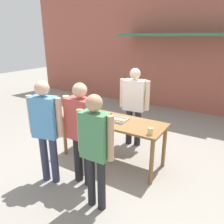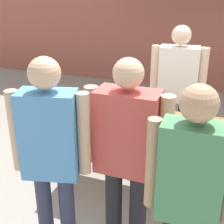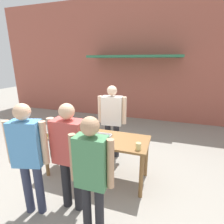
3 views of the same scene
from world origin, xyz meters
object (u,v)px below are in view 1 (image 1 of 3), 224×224
(food_tray_sausages, at_px, (91,114))
(food_tray_buns, at_px, (117,120))
(beer_cup, at_px, (150,131))
(person_customer_waiting_in_line, at_px, (82,127))
(condiment_jar_mustard, at_px, (67,114))
(person_server_behind_table, at_px, (134,101))
(condiment_jar_ketchup, at_px, (70,115))
(person_customer_holding_hotdog, at_px, (46,124))
(person_customer_with_cup, at_px, (95,144))

(food_tray_sausages, xyz_separation_m, food_tray_buns, (0.59, -0.00, 0.01))
(food_tray_buns, xyz_separation_m, beer_cup, (0.76, -0.25, 0.04))
(food_tray_buns, distance_m, beer_cup, 0.80)
(food_tray_buns, relative_size, beer_cup, 3.07)
(person_customer_waiting_in_line, bearing_deg, beer_cup, -146.73)
(condiment_jar_mustard, bearing_deg, beer_cup, 0.46)
(person_server_behind_table, relative_size, person_customer_waiting_in_line, 1.01)
(beer_cup, height_order, person_customer_waiting_in_line, person_customer_waiting_in_line)
(food_tray_sausages, bearing_deg, beer_cup, -10.49)
(food_tray_sausages, relative_size, person_server_behind_table, 0.25)
(food_tray_buns, xyz_separation_m, condiment_jar_mustard, (-0.99, -0.26, 0.01))
(food_tray_sausages, bearing_deg, food_tray_buns, -0.04)
(condiment_jar_mustard, height_order, person_customer_waiting_in_line, person_customer_waiting_in_line)
(person_customer_waiting_in_line, bearing_deg, person_server_behind_table, -93.34)
(beer_cup, bearing_deg, food_tray_buns, 161.74)
(condiment_jar_ketchup, xyz_separation_m, beer_cup, (1.66, 0.02, 0.03))
(person_customer_waiting_in_line, bearing_deg, person_customer_holding_hotdog, 27.68)
(person_customer_holding_hotdog, xyz_separation_m, person_customer_waiting_in_line, (0.50, 0.26, -0.03))
(condiment_jar_ketchup, distance_m, person_customer_waiting_in_line, 0.95)
(food_tray_buns, distance_m, person_server_behind_table, 0.85)
(condiment_jar_mustard, height_order, person_customer_holding_hotdog, person_customer_holding_hotdog)
(person_server_behind_table, bearing_deg, food_tray_buns, -92.63)
(person_customer_waiting_in_line, bearing_deg, food_tray_buns, -100.31)
(condiment_jar_mustard, bearing_deg, condiment_jar_ketchup, -6.28)
(food_tray_sausages, height_order, condiment_jar_mustard, condiment_jar_mustard)
(beer_cup, relative_size, person_customer_with_cup, 0.07)
(food_tray_sausages, relative_size, person_customer_waiting_in_line, 0.26)
(condiment_jar_mustard, bearing_deg, food_tray_buns, 14.85)
(person_customer_holding_hotdog, bearing_deg, condiment_jar_ketchup, -88.24)
(person_customer_holding_hotdog, distance_m, person_customer_waiting_in_line, 0.57)
(beer_cup, height_order, person_customer_holding_hotdog, person_customer_holding_hotdog)
(condiment_jar_mustard, xyz_separation_m, person_customer_holding_hotdog, (0.33, -0.85, 0.14))
(person_server_behind_table, xyz_separation_m, person_customer_holding_hotdog, (-0.60, -1.94, 0.01))
(condiment_jar_ketchup, height_order, beer_cup, beer_cup)
(food_tray_buns, height_order, person_server_behind_table, person_server_behind_table)
(beer_cup, bearing_deg, condiment_jar_ketchup, -179.18)
(condiment_jar_mustard, relative_size, person_customer_holding_hotdog, 0.04)
(person_customer_holding_hotdog, bearing_deg, food_tray_sausages, -108.04)
(condiment_jar_mustard, xyz_separation_m, person_customer_waiting_in_line, (0.84, -0.58, 0.11))
(condiment_jar_ketchup, bearing_deg, beer_cup, 0.82)
(food_tray_sausages, relative_size, condiment_jar_mustard, 6.39)
(condiment_jar_ketchup, bearing_deg, person_customer_waiting_in_line, -37.31)
(person_server_behind_table, bearing_deg, condiment_jar_ketchup, -134.00)
(condiment_jar_mustard, bearing_deg, person_server_behind_table, 49.47)
(condiment_jar_mustard, height_order, condiment_jar_ketchup, same)
(beer_cup, relative_size, person_customer_waiting_in_line, 0.07)
(beer_cup, distance_m, person_server_behind_table, 1.36)
(food_tray_sausages, xyz_separation_m, beer_cup, (1.35, -0.25, 0.05))
(food_tray_buns, bearing_deg, condiment_jar_mustard, -165.15)
(person_customer_holding_hotdog, bearing_deg, beer_cup, -163.34)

